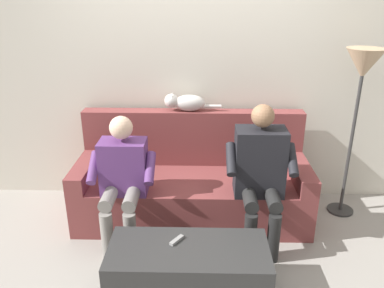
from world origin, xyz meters
TOP-DOWN VIEW (x-y plane):
  - ground_plane at (0.00, 0.60)m, footprint 8.00×8.00m
  - back_wall at (0.00, -0.57)m, footprint 4.24×0.06m
  - couch at (0.00, -0.14)m, footprint 2.07×0.80m
  - coffee_table at (0.00, 0.93)m, footprint 1.08×0.48m
  - person_left_seated at (-0.55, 0.24)m, footprint 0.55×0.53m
  - person_right_seated at (0.55, 0.27)m, footprint 0.53×0.52m
  - cat_on_backrest at (0.07, -0.40)m, footprint 0.53×0.15m
  - remote_gray at (0.08, 0.86)m, footprint 0.10×0.12m
  - floor_lamp at (-1.42, -0.20)m, footprint 0.32×0.32m

SIDE VIEW (x-z plane):
  - ground_plane at x=0.00m, z-range 0.00..0.00m
  - coffee_table at x=0.00m, z-range 0.00..0.39m
  - couch at x=0.00m, z-range -0.16..0.77m
  - remote_gray at x=0.08m, z-range 0.39..0.41m
  - person_right_seated at x=0.55m, z-range 0.06..1.13m
  - person_left_seated at x=-0.55m, z-range 0.06..1.23m
  - cat_on_backrest at x=0.07m, z-range 0.93..1.10m
  - floor_lamp at x=-1.42m, z-range 0.55..2.09m
  - back_wall at x=0.00m, z-range 0.00..2.79m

